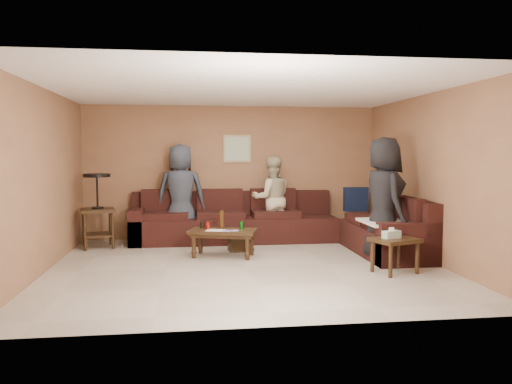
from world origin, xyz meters
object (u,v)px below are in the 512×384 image
end_table_left (98,209)px  person_left (181,193)px  person_right (384,199)px  coffee_table (223,233)px  side_table_right (394,243)px  sectional_sofa (283,227)px  waste_bin (237,241)px  person_middle (272,198)px

end_table_left → person_left: size_ratio=0.71×
end_table_left → person_right: person_right is taller
end_table_left → person_left: (1.40, 0.34, 0.23)m
coffee_table → side_table_right: bearing=-31.6°
sectional_sofa → end_table_left: bearing=175.6°
end_table_left → person_left: person_left is taller
waste_bin → person_left: bearing=134.4°
end_table_left → waste_bin: size_ratio=3.96×
side_table_right → person_left: bearing=136.6°
end_table_left → side_table_right: bearing=-29.2°
coffee_table → end_table_left: size_ratio=0.89×
sectional_sofa → side_table_right: 2.43m
side_table_right → person_right: person_right is taller
sectional_sofa → waste_bin: bearing=-156.4°
person_left → person_middle: size_ratio=1.14×
side_table_right → waste_bin: side_table_right is taller
waste_bin → side_table_right: bearing=-42.2°
person_left → person_middle: 1.67m
sectional_sofa → side_table_right: sectional_sofa is taller
person_left → person_middle: bearing=-178.5°
end_table_left → person_left: bearing=13.5°
person_left → end_table_left: bearing=15.6°
waste_bin → person_left: size_ratio=0.18×
sectional_sofa → person_middle: 0.73m
waste_bin → coffee_table: bearing=-122.2°
coffee_table → person_middle: 1.72m
coffee_table → waste_bin: 0.53m
sectional_sofa → person_middle: (-0.11, 0.57, 0.45)m
side_table_right → end_table_left: bearing=150.8°
end_table_left → waste_bin: (2.33, -0.61, -0.50)m
coffee_table → side_table_right: 2.61m
side_table_right → waste_bin: (-1.96, 1.78, -0.25)m
sectional_sofa → end_table_left: size_ratio=3.67×
coffee_table → person_right: bearing=-13.3°
person_left → coffee_table: bearing=118.3°
coffee_table → person_right: size_ratio=0.61×
coffee_table → person_left: 1.61m
person_right → sectional_sofa: bearing=38.9°
side_table_right → coffee_table: bearing=148.4°
sectional_sofa → person_left: bearing=161.8°
waste_bin → person_middle: person_middle is taller
side_table_right → person_left: (-2.89, 2.73, 0.48)m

